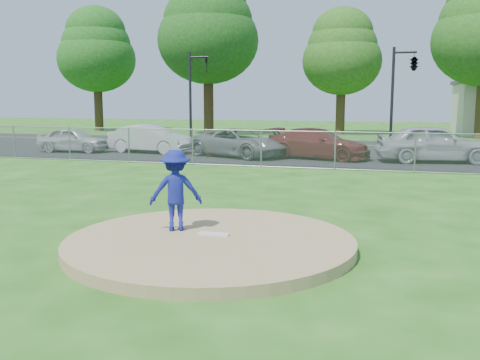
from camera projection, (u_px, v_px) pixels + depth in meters
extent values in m
plane|color=#1D5412|center=(301.00, 176.00, 19.51)|extent=(120.00, 120.00, 0.00)
cylinder|color=#9B8055|center=(210.00, 243.00, 10.00)|extent=(5.40, 5.40, 0.20)
cube|color=white|center=(214.00, 234.00, 10.17)|extent=(0.60, 0.15, 0.04)
cube|color=gray|center=(310.00, 150.00, 21.30)|extent=(40.00, 0.06, 1.50)
cube|color=black|center=(324.00, 157.00, 25.68)|extent=(50.00, 8.00, 0.01)
cube|color=black|center=(340.00, 145.00, 32.80)|extent=(60.00, 7.00, 0.01)
cylinder|color=#352513|center=(99.00, 107.00, 47.10)|extent=(0.74, 0.74, 4.20)
ellipsoid|color=#165015|center=(97.00, 59.00, 46.48)|extent=(6.72, 6.72, 5.71)
ellipsoid|color=#165015|center=(96.00, 45.00, 46.31)|extent=(5.91, 5.91, 5.03)
ellipsoid|color=#165015|center=(96.00, 31.00, 46.13)|extent=(5.11, 5.11, 4.34)
cylinder|color=#342313|center=(209.00, 103.00, 42.12)|extent=(0.78, 0.78, 4.90)
ellipsoid|color=#154713|center=(208.00, 41.00, 41.40)|extent=(7.84, 7.84, 6.66)
ellipsoid|color=#154713|center=(208.00, 22.00, 41.19)|extent=(6.90, 6.90, 5.86)
ellipsoid|color=#154713|center=(208.00, 4.00, 40.99)|extent=(5.96, 5.96, 5.06)
cylinder|color=#3C2A15|center=(340.00, 110.00, 42.29)|extent=(0.72, 0.72, 3.85)
ellipsoid|color=#215216|center=(342.00, 61.00, 41.72)|extent=(6.16, 6.16, 5.24)
ellipsoid|color=#215216|center=(342.00, 47.00, 41.56)|extent=(5.42, 5.42, 4.61)
ellipsoid|color=#215216|center=(343.00, 33.00, 41.40)|extent=(4.68, 4.68, 3.98)
cylinder|color=black|center=(190.00, 99.00, 32.97)|extent=(0.16, 0.16, 5.60)
cylinder|color=black|center=(199.00, 57.00, 32.43)|extent=(1.20, 0.12, 0.12)
imported|color=black|center=(207.00, 65.00, 32.37)|extent=(0.16, 0.20, 1.00)
cylinder|color=black|center=(392.00, 99.00, 29.66)|extent=(0.16, 0.16, 5.60)
cylinder|color=black|center=(405.00, 52.00, 29.12)|extent=(1.20, 0.12, 0.12)
imported|color=black|center=(414.00, 61.00, 29.06)|extent=(0.53, 2.48, 1.00)
imported|color=navy|center=(176.00, 190.00, 10.47)|extent=(1.18, 0.95, 1.59)
cone|color=#FF440D|center=(210.00, 148.00, 26.35)|extent=(0.38, 0.38, 0.73)
imported|color=#B6B6BB|center=(74.00, 140.00, 28.15)|extent=(3.87, 1.74, 1.29)
imported|color=silver|center=(150.00, 139.00, 27.75)|extent=(4.52, 2.00, 1.44)
imported|color=slate|center=(239.00, 143.00, 25.77)|extent=(5.37, 4.02, 1.36)
imported|color=maroon|center=(318.00, 144.00, 24.91)|extent=(5.20, 3.09, 1.41)
imported|color=#B3B5B8|center=(434.00, 143.00, 23.50)|extent=(5.18, 2.82, 1.67)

